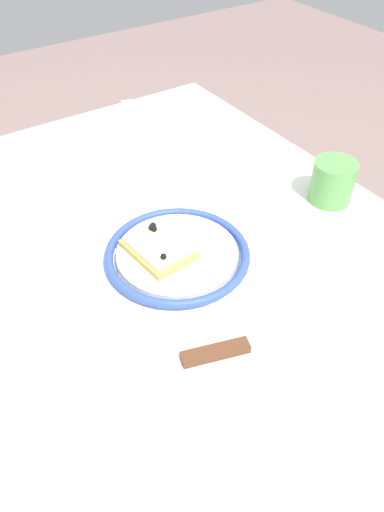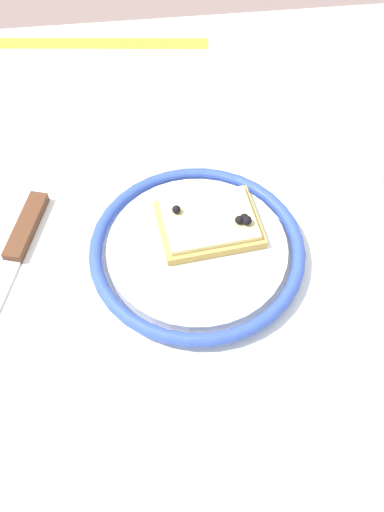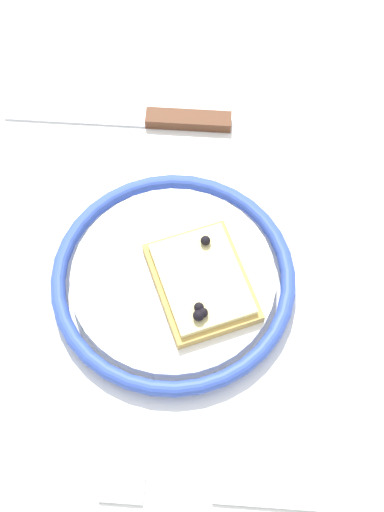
{
  "view_description": "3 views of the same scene",
  "coord_description": "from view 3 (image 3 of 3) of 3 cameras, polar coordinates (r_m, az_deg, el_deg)",
  "views": [
    {
      "loc": [
        0.49,
        -0.27,
        1.23
      ],
      "look_at": [
        0.02,
        0.04,
        0.72
      ],
      "focal_mm": 34.76,
      "sensor_mm": 36.0,
      "label": 1
    },
    {
      "loc": [
        0.05,
        0.36,
        1.2
      ],
      "look_at": [
        0.02,
        0.05,
        0.74
      ],
      "focal_mm": 39.19,
      "sensor_mm": 36.0,
      "label": 2
    },
    {
      "loc": [
        -0.27,
        0.07,
        1.31
      ],
      "look_at": [
        0.03,
        0.0,
        0.72
      ],
      "focal_mm": 49.56,
      "sensor_mm": 36.0,
      "label": 3
    }
  ],
  "objects": [
    {
      "name": "pizza_slice_near",
      "position": [
        0.63,
        0.74,
        -2.08
      ],
      "size": [
        0.11,
        0.09,
        0.03
      ],
      "color": "tan",
      "rests_on": "plate"
    },
    {
      "name": "knife",
      "position": [
        0.76,
        -2.8,
        10.99
      ],
      "size": [
        0.09,
        0.23,
        0.01
      ],
      "color": "silver",
      "rests_on": "dining_table"
    },
    {
      "name": "fork",
      "position": [
        0.6,
        2.34,
        -18.85
      ],
      "size": [
        0.08,
        0.2,
        0.0
      ],
      "color": "silver",
      "rests_on": "dining_table"
    },
    {
      "name": "ground_plane",
      "position": [
        1.34,
        0.31,
        -15.61
      ],
      "size": [
        6.0,
        6.0,
        0.0
      ],
      "primitive_type": "plane",
      "color": "gray"
    },
    {
      "name": "dining_table",
      "position": [
        0.75,
        0.54,
        -5.55
      ],
      "size": [
        1.07,
        0.83,
        0.71
      ],
      "color": "white",
      "rests_on": "ground_plane"
    },
    {
      "name": "plate",
      "position": [
        0.65,
        -1.52,
        -1.83
      ],
      "size": [
        0.23,
        0.23,
        0.02
      ],
      "color": "white",
      "rests_on": "dining_table"
    }
  ]
}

